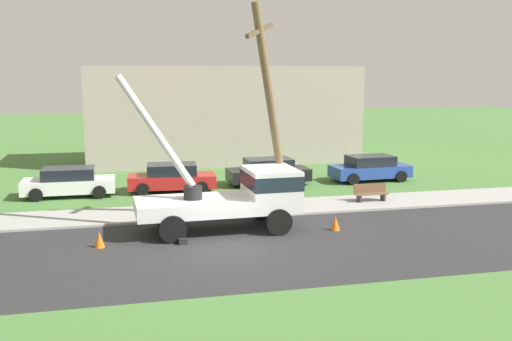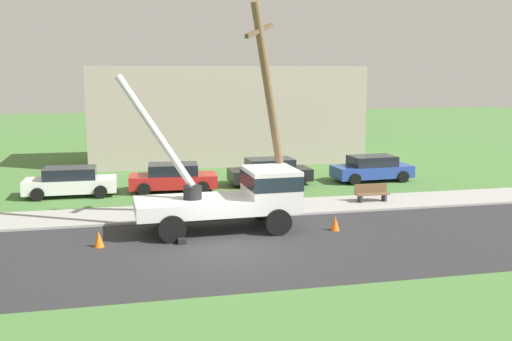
{
  "view_description": "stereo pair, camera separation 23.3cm",
  "coord_description": "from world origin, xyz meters",
  "px_view_note": "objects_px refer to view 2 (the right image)",
  "views": [
    {
      "loc": [
        -3.65,
        -19.38,
        6.07
      ],
      "look_at": [
        1.85,
        3.61,
        2.12
      ],
      "focal_mm": 41.62,
      "sensor_mm": 36.0,
      "label": 1
    },
    {
      "loc": [
        -3.42,
        -19.44,
        6.07
      ],
      "look_at": [
        1.85,
        3.61,
        2.12
      ],
      "focal_mm": 41.62,
      "sensor_mm": 36.0,
      "label": 2
    }
  ],
  "objects_px": {
    "traffic_cone_behind": "(99,239)",
    "parked_sedan_white": "(71,182)",
    "parked_sedan_red": "(173,178)",
    "traffic_cone_ahead": "(335,223)",
    "parked_sedan_blue": "(372,168)",
    "utility_truck": "(238,194)",
    "parked_sedan_black": "(270,172)",
    "park_bench": "(372,193)",
    "traffic_cone_curbside": "(265,212)",
    "leaning_utility_pole": "(272,112)"
  },
  "relations": [
    {
      "from": "utility_truck",
      "to": "parked_sedan_blue",
      "type": "relative_size",
      "value": 1.52
    },
    {
      "from": "traffic_cone_ahead",
      "to": "parked_sedan_white",
      "type": "xyz_separation_m",
      "value": [
        -10.45,
        8.99,
        0.43
      ]
    },
    {
      "from": "utility_truck",
      "to": "parked_sedan_black",
      "type": "relative_size",
      "value": 1.53
    },
    {
      "from": "traffic_cone_behind",
      "to": "park_bench",
      "type": "relative_size",
      "value": 0.35
    },
    {
      "from": "traffic_cone_behind",
      "to": "parked_sedan_black",
      "type": "xyz_separation_m",
      "value": [
        8.69,
        9.94,
        0.43
      ]
    },
    {
      "from": "traffic_cone_ahead",
      "to": "parked_sedan_blue",
      "type": "xyz_separation_m",
      "value": [
        5.7,
        9.48,
        0.43
      ]
    },
    {
      "from": "traffic_cone_ahead",
      "to": "parked_sedan_black",
      "type": "bearing_deg",
      "value": 90.84
    },
    {
      "from": "parked_sedan_white",
      "to": "park_bench",
      "type": "xyz_separation_m",
      "value": [
        13.79,
        -4.83,
        -0.25
      ]
    },
    {
      "from": "parked_sedan_red",
      "to": "parked_sedan_blue",
      "type": "distance_m",
      "value": 11.13
    },
    {
      "from": "traffic_cone_ahead",
      "to": "parked_sedan_blue",
      "type": "relative_size",
      "value": 0.12
    },
    {
      "from": "traffic_cone_behind",
      "to": "parked_sedan_red",
      "type": "relative_size",
      "value": 0.12
    },
    {
      "from": "parked_sedan_red",
      "to": "parked_sedan_blue",
      "type": "xyz_separation_m",
      "value": [
        11.12,
        0.44,
        0.0
      ]
    },
    {
      "from": "traffic_cone_curbside",
      "to": "parked_sedan_white",
      "type": "height_order",
      "value": "parked_sedan_white"
    },
    {
      "from": "traffic_cone_ahead",
      "to": "traffic_cone_curbside",
      "type": "bearing_deg",
      "value": 132.16
    },
    {
      "from": "traffic_cone_curbside",
      "to": "parked_sedan_black",
      "type": "height_order",
      "value": "parked_sedan_black"
    },
    {
      "from": "leaning_utility_pole",
      "to": "parked_sedan_white",
      "type": "relative_size",
      "value": 1.97
    },
    {
      "from": "parked_sedan_white",
      "to": "park_bench",
      "type": "relative_size",
      "value": 2.76
    },
    {
      "from": "leaning_utility_pole",
      "to": "parked_sedan_white",
      "type": "bearing_deg",
      "value": 139.64
    },
    {
      "from": "leaning_utility_pole",
      "to": "park_bench",
      "type": "relative_size",
      "value": 5.45
    },
    {
      "from": "traffic_cone_curbside",
      "to": "parked_sedan_blue",
      "type": "bearing_deg",
      "value": 41.8
    },
    {
      "from": "parked_sedan_blue",
      "to": "park_bench",
      "type": "xyz_separation_m",
      "value": [
        -2.36,
        -5.32,
        -0.25
      ]
    },
    {
      "from": "traffic_cone_behind",
      "to": "parked_sedan_blue",
      "type": "xyz_separation_m",
      "value": [
        14.53,
        9.71,
        0.43
      ]
    },
    {
      "from": "utility_truck",
      "to": "parked_sedan_white",
      "type": "relative_size",
      "value": 1.54
    },
    {
      "from": "traffic_cone_ahead",
      "to": "parked_sedan_blue",
      "type": "bearing_deg",
      "value": 58.99
    },
    {
      "from": "traffic_cone_behind",
      "to": "parked_sedan_red",
      "type": "distance_m",
      "value": 9.89
    },
    {
      "from": "parked_sedan_red",
      "to": "traffic_cone_behind",
      "type": "bearing_deg",
      "value": -110.22
    },
    {
      "from": "parked_sedan_black",
      "to": "parked_sedan_blue",
      "type": "height_order",
      "value": "same"
    },
    {
      "from": "traffic_cone_behind",
      "to": "parked_sedan_red",
      "type": "xyz_separation_m",
      "value": [
        3.41,
        9.27,
        0.43
      ]
    },
    {
      "from": "parked_sedan_white",
      "to": "utility_truck",
      "type": "bearing_deg",
      "value": -49.25
    },
    {
      "from": "traffic_cone_ahead",
      "to": "parked_sedan_black",
      "type": "relative_size",
      "value": 0.13
    },
    {
      "from": "traffic_cone_behind",
      "to": "parked_sedan_red",
      "type": "height_order",
      "value": "parked_sedan_red"
    },
    {
      "from": "utility_truck",
      "to": "parked_sedan_red",
      "type": "relative_size",
      "value": 1.51
    },
    {
      "from": "traffic_cone_ahead",
      "to": "parked_sedan_white",
      "type": "height_order",
      "value": "parked_sedan_white"
    },
    {
      "from": "traffic_cone_behind",
      "to": "parked_sedan_black",
      "type": "bearing_deg",
      "value": 48.85
    },
    {
      "from": "parked_sedan_white",
      "to": "parked_sedan_blue",
      "type": "xyz_separation_m",
      "value": [
        16.15,
        0.49,
        0.0
      ]
    },
    {
      "from": "traffic_cone_ahead",
      "to": "park_bench",
      "type": "height_order",
      "value": "park_bench"
    },
    {
      "from": "traffic_cone_behind",
      "to": "parked_sedan_white",
      "type": "xyz_separation_m",
      "value": [
        -1.62,
        9.22,
        0.43
      ]
    },
    {
      "from": "park_bench",
      "to": "traffic_cone_curbside",
      "type": "bearing_deg",
      "value": -162.64
    },
    {
      "from": "traffic_cone_ahead",
      "to": "leaning_utility_pole",
      "type": "bearing_deg",
      "value": 138.01
    },
    {
      "from": "utility_truck",
      "to": "parked_sedan_black",
      "type": "xyz_separation_m",
      "value": [
        3.46,
        8.68,
        -0.7
      ]
    },
    {
      "from": "traffic_cone_ahead",
      "to": "parked_sedan_white",
      "type": "relative_size",
      "value": 0.13
    },
    {
      "from": "parked_sedan_white",
      "to": "parked_sedan_black",
      "type": "xyz_separation_m",
      "value": [
        10.31,
        0.72,
        0.0
      ]
    },
    {
      "from": "parked_sedan_black",
      "to": "parked_sedan_red",
      "type": "bearing_deg",
      "value": -172.7
    },
    {
      "from": "traffic_cone_behind",
      "to": "park_bench",
      "type": "height_order",
      "value": "park_bench"
    },
    {
      "from": "traffic_cone_behind",
      "to": "traffic_cone_curbside",
      "type": "distance_m",
      "value": 7.15
    },
    {
      "from": "utility_truck",
      "to": "parked_sedan_blue",
      "type": "xyz_separation_m",
      "value": [
        9.3,
        8.45,
        -0.7
      ]
    },
    {
      "from": "leaning_utility_pole",
      "to": "parked_sedan_red",
      "type": "height_order",
      "value": "leaning_utility_pole"
    },
    {
      "from": "utility_truck",
      "to": "park_bench",
      "type": "distance_m",
      "value": 7.67
    },
    {
      "from": "leaning_utility_pole",
      "to": "traffic_cone_curbside",
      "type": "distance_m",
      "value": 4.23
    },
    {
      "from": "traffic_cone_curbside",
      "to": "parked_sedan_red",
      "type": "bearing_deg",
      "value": 116.0
    }
  ]
}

